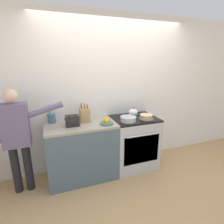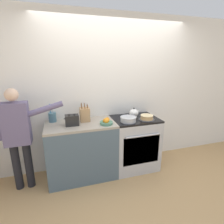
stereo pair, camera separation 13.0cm
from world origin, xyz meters
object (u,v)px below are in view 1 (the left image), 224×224
stove_range (134,142)px  fruit_bowl (107,122)px  tea_kettle (133,113)px  utensil_crock (52,118)px  layer_cake (146,117)px  knife_block (85,115)px  mixing_bowl (128,119)px  toaster (72,121)px  person_baker (17,134)px

stove_range → fruit_bowl: 0.75m
tea_kettle → utensil_crock: bearing=174.4°
stove_range → layer_cake: bearing=-41.2°
knife_block → tea_kettle: bearing=-1.2°
mixing_bowl → toaster: toaster is taller
stove_range → fruit_bowl: size_ratio=4.65×
layer_cake → utensil_crock: size_ratio=0.84×
mixing_bowl → utensil_crock: bearing=163.2°
knife_block → person_baker: person_baker is taller
mixing_bowl → utensil_crock: (-1.14, 0.34, 0.04)m
tea_kettle → fruit_bowl: bearing=-158.0°
knife_block → utensil_crock: size_ratio=1.01×
stove_range → fruit_bowl: bearing=-165.3°
layer_cake → toaster: bearing=175.6°
layer_cake → mixing_bowl: size_ratio=0.98×
utensil_crock → layer_cake: bearing=-13.1°
utensil_crock → person_baker: bearing=-151.5°
utensil_crock → fruit_bowl: bearing=-24.2°
toaster → person_baker: (-0.74, 0.00, -0.10)m
layer_cake → fruit_bowl: fruit_bowl is taller
knife_block → person_baker: bearing=-171.9°
person_baker → stove_range: bearing=7.5°
fruit_bowl → toaster: (-0.50, 0.10, 0.04)m
stove_range → fruit_bowl: fruit_bowl is taller
stove_range → utensil_crock: 1.44m
stove_range → utensil_crock: (-1.32, 0.21, 0.53)m
layer_cake → utensil_crock: (-1.47, 0.34, 0.04)m
tea_kettle → toaster: size_ratio=0.92×
layer_cake → knife_block: size_ratio=0.84×
stove_range → tea_kettle: (0.01, 0.08, 0.52)m
mixing_bowl → utensil_crock: utensil_crock is taller
layer_cake → fruit_bowl: size_ratio=1.29×
stove_range → knife_block: 1.01m
layer_cake → tea_kettle: tea_kettle is taller
tea_kettle → stove_range: bearing=-99.1°
layer_cake → mixing_bowl: 0.33m
person_baker → mixing_bowl: bearing=2.9°
person_baker → fruit_bowl: bearing=1.5°
layer_cake → utensil_crock: 1.51m
toaster → person_baker: size_ratio=0.14×
layer_cake → tea_kettle: 0.25m
stove_range → tea_kettle: 0.53m
stove_range → mixing_bowl: bearing=-143.2°
utensil_crock → person_baker: person_baker is taller
tea_kettle → person_baker: person_baker is taller
mixing_bowl → person_baker: bearing=176.5°
fruit_bowl → person_baker: (-1.24, 0.11, -0.07)m
knife_block → toaster: 0.25m
stove_range → person_baker: size_ratio=0.61×
utensil_crock → person_baker: 0.53m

